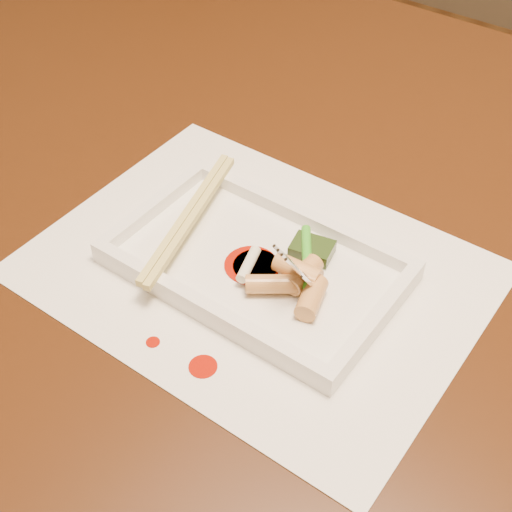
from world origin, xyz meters
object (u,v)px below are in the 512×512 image
Objects in this scene: table at (360,285)px; fork at (338,223)px; plate_base at (256,267)px; placemat at (256,270)px; chopstick_a at (186,215)px.

fork reaches higher than table.
table is 5.38× the size of plate_base.
plate_base is at bearing -110.20° from table.
plate_base is (-0.05, -0.13, 0.11)m from table.
fork is (0.07, 0.02, 0.08)m from placemat.
placemat is 0.11m from fork.
chopstick_a is (-0.13, -0.13, 0.13)m from table.
plate_base reaches higher than placemat.
placemat is 2.07× the size of chopstick_a.
chopstick_a is 0.16m from fork.
plate_base is at bearing -165.58° from fork.
chopstick_a reaches higher than placemat.
chopstick_a reaches higher than plate_base.
chopstick_a is at bearing 180.00° from plate_base.
table is at bearing 69.80° from plate_base.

